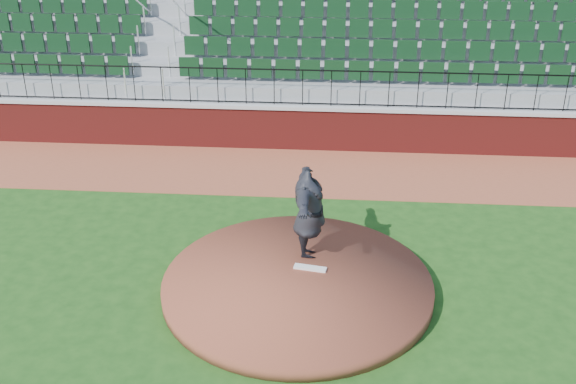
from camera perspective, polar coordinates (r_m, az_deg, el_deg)
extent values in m
plane|color=#1B4513|center=(14.00, -0.46, -7.51)|extent=(90.00, 90.00, 0.00)
cube|color=brown|center=(18.71, 0.88, 1.74)|extent=(34.00, 3.20, 0.01)
cube|color=maroon|center=(19.95, 1.17, 5.20)|extent=(34.00, 0.35, 1.20)
cube|color=#B7B7B7|center=(19.73, 1.18, 6.96)|extent=(34.00, 0.45, 0.10)
cube|color=maroon|center=(24.65, 1.95, 14.52)|extent=(34.00, 0.50, 5.50)
cylinder|color=brown|center=(13.74, 0.77, -7.61)|extent=(5.24, 5.24, 0.25)
cube|color=white|center=(14.00, 1.81, -6.19)|extent=(0.67, 0.27, 0.04)
imported|color=black|center=(13.98, 1.74, -1.82)|extent=(0.70, 2.36, 1.90)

